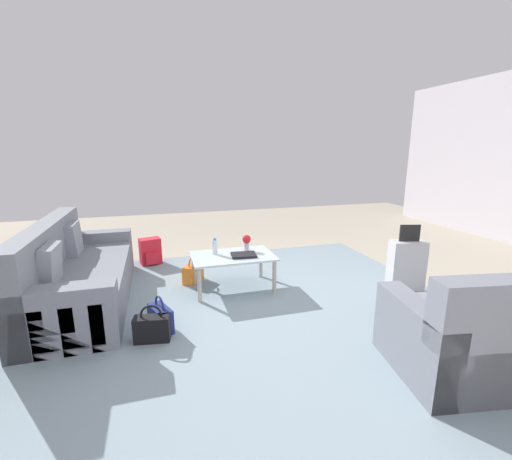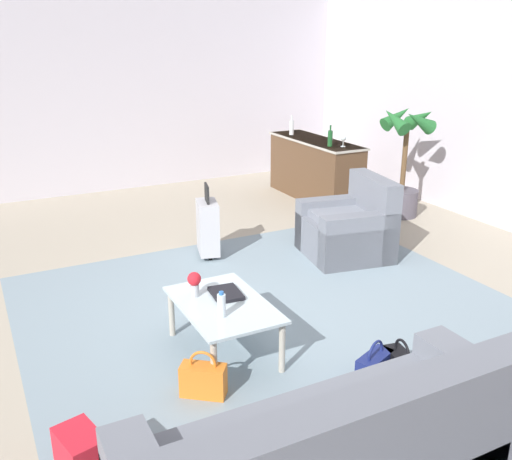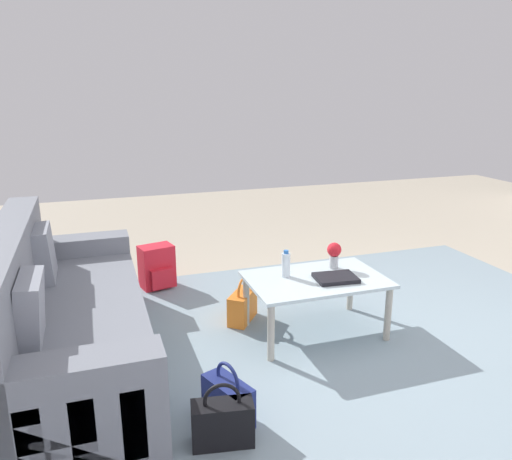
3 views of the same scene
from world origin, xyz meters
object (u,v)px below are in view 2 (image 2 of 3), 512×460
object	(u,v)px
coffee_table_book	(226,293)
handbag_orange	(203,379)
coffee_table	(223,310)
wine_glass_left_of_centre	(343,139)
wine_bottle_green	(330,138)
potted_palm	(404,164)
armchair	(351,230)
bar_console	(315,168)
flower_vase	(194,282)
handbag_navy	(374,369)
suitcase_silver	(208,227)
water_bottle	(221,305)
wine_bottle_clear	(292,127)
handbag_black	(401,368)
wine_glass_leftmost	(291,127)

from	to	relation	value
coffee_table_book	handbag_orange	distance (m)	0.80
coffee_table	coffee_table_book	bearing A→B (deg)	146.31
wine_glass_left_of_centre	wine_bottle_green	bearing A→B (deg)	-126.59
coffee_table	potted_palm	size ratio (longest dim) A/B	0.65
armchair	coffee_table_book	world-z (taller)	armchair
potted_palm	wine_bottle_green	bearing A→B (deg)	-137.30
coffee_table_book	bar_console	world-z (taller)	bar_console
flower_vase	handbag_navy	xyz separation A→B (m)	(1.12, 0.95, -0.44)
wine_bottle_green	coffee_table	bearing A→B (deg)	-45.22
wine_bottle_green	handbag_orange	xyz separation A→B (m)	(3.43, -3.35, -0.90)
flower_vase	wine_bottle_green	distance (m)	4.20
coffee_table	suitcase_silver	size ratio (longest dim) A/B	1.18
water_bottle	handbag_navy	xyz separation A→B (m)	(0.70, 0.90, -0.41)
armchair	handbag_orange	distance (m)	3.08
water_bottle	handbag_navy	size ratio (longest dim) A/B	0.57
coffee_table	coffee_table_book	distance (m)	0.16
coffee_table_book	wine_bottle_green	xyz separation A→B (m)	(-2.85, 2.91, 0.58)
wine_bottle_clear	handbag_black	size ratio (longest dim) A/B	0.84
flower_vase	bar_console	bearing A→B (deg)	135.26
coffee_table	handbag_black	world-z (taller)	coffee_table
armchair	flower_vase	size ratio (longest dim) A/B	5.04
water_bottle	wine_bottle_green	size ratio (longest dim) A/B	0.68
coffee_table_book	handbag_navy	distance (m)	1.29
wine_glass_left_of_centre	potted_palm	size ratio (longest dim) A/B	0.10
armchair	coffee_table_book	size ratio (longest dim) A/B	3.48
wine_bottle_green	potted_palm	distance (m)	1.08
coffee_table	coffee_table_book	world-z (taller)	coffee_table_book
flower_vase	handbag_black	world-z (taller)	flower_vase
coffee_table_book	handbag_black	xyz separation A→B (m)	(1.10, 0.90, -0.33)
armchair	coffee_table_book	distance (m)	2.40
coffee_table	water_bottle	xyz separation A→B (m)	(0.20, -0.10, 0.15)
wine_glass_leftmost	handbag_navy	distance (m)	5.59
coffee_table	handbag_orange	bearing A→B (deg)	-38.43
water_bottle	suitcase_silver	bearing A→B (deg)	160.02
bar_console	handbag_navy	xyz separation A→B (m)	(4.40, -2.30, -0.34)
wine_bottle_clear	potted_palm	world-z (taller)	potted_palm
wine_glass_leftmost	handbag_black	size ratio (longest dim) A/B	0.43
potted_palm	handbag_navy	bearing A→B (deg)	-43.12
potted_palm	coffee_table	bearing A→B (deg)	-59.26
flower_vase	potted_palm	xyz separation A→B (m)	(-1.98, 3.85, 0.18)
wine_bottle_clear	wine_glass_leftmost	bearing A→B (deg)	150.29
coffee_table	handbag_navy	world-z (taller)	coffee_table
wine_glass_leftmost	wine_glass_left_of_centre	size ratio (longest dim) A/B	1.00
flower_vase	wine_bottle_green	bearing A→B (deg)	131.19
water_bottle	coffee_table	bearing A→B (deg)	153.43
water_bottle	bar_console	world-z (taller)	bar_console
water_bottle	wine_glass_left_of_centre	xyz separation A→B (m)	(-3.06, 3.24, 0.49)
coffee_table	bar_console	xyz separation A→B (m)	(-3.50, 3.10, 0.09)
coffee_table_book	wine_bottle_clear	size ratio (longest dim) A/B	0.99
water_bottle	wine_glass_leftmost	world-z (taller)	wine_glass_leftmost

